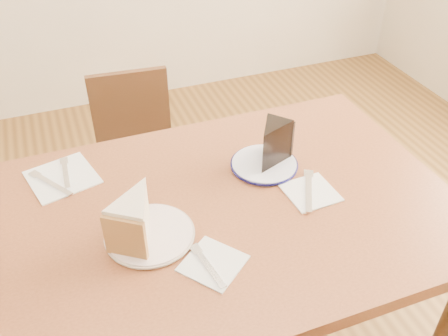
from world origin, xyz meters
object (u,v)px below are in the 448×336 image
(chair_far, at_px, (139,158))
(carrot_cake, at_px, (137,216))
(chocolate_cake, at_px, (271,147))
(table, at_px, (220,235))
(plate_cream, at_px, (150,235))
(plate_navy, at_px, (264,164))

(chair_far, height_order, carrot_cake, carrot_cake)
(chair_far, height_order, chocolate_cake, chocolate_cake)
(table, xyz_separation_m, chocolate_cake, (0.19, 0.11, 0.17))
(carrot_cake, height_order, chocolate_cake, chocolate_cake)
(carrot_cake, bearing_deg, chocolate_cake, 54.43)
(carrot_cake, bearing_deg, plate_cream, 12.96)
(chair_far, xyz_separation_m, carrot_cake, (-0.14, -0.77, 0.40))
(chocolate_cake, bearing_deg, plate_cream, 70.99)
(plate_cream, bearing_deg, chocolate_cake, 21.41)
(plate_cream, relative_size, carrot_cake, 1.54)
(table, bearing_deg, carrot_cake, -172.06)
(plate_navy, height_order, chocolate_cake, chocolate_cake)
(chair_far, bearing_deg, carrot_cake, 84.05)
(chair_far, distance_m, plate_cream, 0.86)
(chocolate_cake, bearing_deg, plate_navy, 26.38)
(carrot_cake, bearing_deg, table, 43.13)
(plate_navy, distance_m, carrot_cake, 0.42)
(table, relative_size, plate_cream, 5.89)
(chair_far, height_order, plate_navy, plate_navy)
(carrot_cake, bearing_deg, plate_navy, 55.89)
(plate_cream, distance_m, chocolate_cake, 0.41)
(chair_far, distance_m, chocolate_cake, 0.80)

